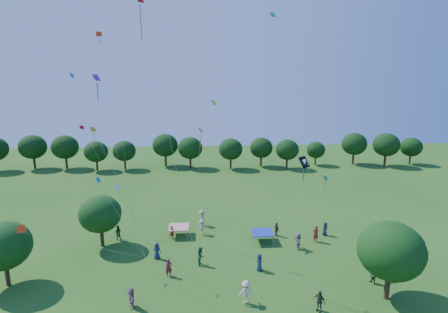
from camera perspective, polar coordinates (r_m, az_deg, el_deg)
near_tree_west at (r=34.87m, az=-32.36°, el=-12.21°), size 4.44×4.44×5.60m
near_tree_north at (r=38.55m, az=-19.55°, el=-8.82°), size 4.28×4.28×5.50m
near_tree_east at (r=30.73m, az=25.60°, el=-13.71°), size 5.03×5.03×6.35m
treeline at (r=69.81m, az=-3.90°, el=1.46°), size 88.01×8.77×6.77m
tent_red_stripe at (r=39.95m, az=-7.39°, el=-11.36°), size 2.20×2.20×1.10m
tent_blue at (r=38.55m, az=6.28°, el=-12.22°), size 2.20×2.20×1.10m
crowd_person_0 at (r=33.27m, az=5.80°, el=-16.79°), size 0.58×0.87×1.63m
crowd_person_1 at (r=39.61m, az=14.73°, el=-12.06°), size 0.79×0.62×1.84m
crowd_person_2 at (r=40.48m, az=-16.93°, el=-11.81°), size 0.83×0.48×1.64m
crowd_person_3 at (r=40.16m, az=-3.63°, el=-11.41°), size 1.21×1.10×1.74m
crowd_person_4 at (r=40.14m, az=8.56°, el=-11.67°), size 0.77×1.00×1.56m
crowd_person_5 at (r=29.37m, az=-14.89°, el=-21.40°), size 1.08×1.63×1.64m
crowd_person_6 at (r=41.45m, az=16.16°, el=-11.25°), size 0.87×0.80×1.57m
crowd_person_7 at (r=32.63m, az=-9.01°, el=-17.49°), size 0.70×0.56×1.63m
crowd_person_8 at (r=34.08m, az=-3.79°, el=-15.87°), size 0.53×0.90×1.77m
crowd_person_9 at (r=42.37m, az=-3.62°, el=-9.97°), size 0.92×1.38×1.94m
crowd_person_10 at (r=29.07m, az=15.29°, el=-21.77°), size 0.97×1.04×1.68m
crowd_person_11 at (r=37.57m, az=12.03°, el=-13.39°), size 0.61×1.62×1.73m
crowd_person_12 at (r=35.65m, az=-10.89°, el=-14.87°), size 0.91×0.69×1.64m
crowd_person_13 at (r=39.53m, az=-8.52°, el=-12.10°), size 0.66×0.57×1.51m
crowd_person_14 at (r=33.72m, az=23.16°, el=-17.44°), size 0.61×0.84×1.54m
crowd_person_15 at (r=29.00m, az=3.59°, el=-21.21°), size 1.30×0.80×1.85m
pirate_kite at (r=32.51m, az=12.95°, el=-1.15°), size 2.19×3.83×8.87m
red_high_kite at (r=31.94m, az=-11.95°, el=16.44°), size 5.21×7.20×22.89m
small_kite_0 at (r=42.38m, az=-20.32°, el=0.90°), size 7.11×5.32×10.63m
small_kite_1 at (r=41.30m, az=-18.39°, el=12.00°), size 4.47×4.76×20.99m
small_kite_2 at (r=41.77m, az=-19.59°, el=1.87°), size 5.87×4.29×10.55m
small_kite_3 at (r=46.02m, az=15.73°, el=-4.36°), size 5.62×6.02×3.71m
small_kite_4 at (r=32.98m, az=-18.66°, el=-5.75°), size 4.10×1.33×7.26m
small_kite_5 at (r=28.92m, az=-18.45°, el=5.52°), size 2.93×2.07×16.10m
small_kite_6 at (r=35.94m, az=-16.27°, el=-6.24°), size 1.43×3.77×5.89m
small_kite_7 at (r=35.41m, az=-20.45°, el=4.67°), size 4.71×3.53×16.32m
small_kite_8 at (r=30.43m, az=-27.17°, el=-11.34°), size 7.95×5.05×5.23m
small_kite_9 at (r=34.11m, az=-3.99°, el=1.37°), size 0.97×3.62×11.32m
small_kite_10 at (r=32.45m, az=-0.86°, el=3.23°), size 2.13×2.25×13.89m
small_kite_11 at (r=35.50m, az=8.08°, el=13.33°), size 1.23×0.66×22.03m
small_kite_12 at (r=23.75m, az=12.83°, el=12.66°), size 2.82×1.59×21.51m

